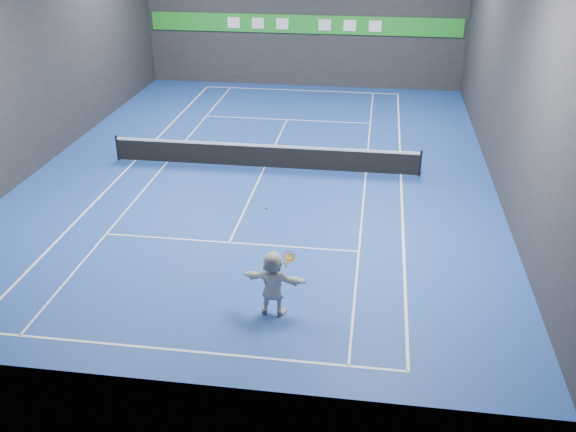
# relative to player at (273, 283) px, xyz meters

# --- Properties ---
(ground) EXTENTS (26.00, 26.00, 0.00)m
(ground) POSITION_rel_player_xyz_m (-2.01, 9.99, -0.91)
(ground) COLOR navy
(ground) RESTS_ON ground
(wall_back) EXTENTS (18.00, 0.10, 9.00)m
(wall_back) POSITION_rel_player_xyz_m (-2.01, 22.99, 3.59)
(wall_back) COLOR #252628
(wall_back) RESTS_ON ground
(wall_front) EXTENTS (18.00, 0.10, 9.00)m
(wall_front) POSITION_rel_player_xyz_m (-2.01, -3.01, 3.59)
(wall_front) COLOR #252628
(wall_front) RESTS_ON ground
(wall_left) EXTENTS (0.10, 26.00, 9.00)m
(wall_left) POSITION_rel_player_xyz_m (-11.01, 9.99, 3.59)
(wall_left) COLOR #252628
(wall_left) RESTS_ON ground
(wall_right) EXTENTS (0.10, 26.00, 9.00)m
(wall_right) POSITION_rel_player_xyz_m (6.99, 9.99, 3.59)
(wall_right) COLOR #252628
(wall_right) RESTS_ON ground
(baseline_near) EXTENTS (10.98, 0.08, 0.01)m
(baseline_near) POSITION_rel_player_xyz_m (-2.01, -1.90, -0.91)
(baseline_near) COLOR white
(baseline_near) RESTS_ON ground
(baseline_far) EXTENTS (10.98, 0.08, 0.01)m
(baseline_far) POSITION_rel_player_xyz_m (-2.01, 21.88, -0.91)
(baseline_far) COLOR white
(baseline_far) RESTS_ON ground
(sideline_doubles_left) EXTENTS (0.08, 23.78, 0.01)m
(sideline_doubles_left) POSITION_rel_player_xyz_m (-7.50, 9.99, -0.91)
(sideline_doubles_left) COLOR white
(sideline_doubles_left) RESTS_ON ground
(sideline_doubles_right) EXTENTS (0.08, 23.78, 0.01)m
(sideline_doubles_right) POSITION_rel_player_xyz_m (3.48, 9.99, -0.91)
(sideline_doubles_right) COLOR white
(sideline_doubles_right) RESTS_ON ground
(sideline_singles_left) EXTENTS (0.06, 23.78, 0.01)m
(sideline_singles_left) POSITION_rel_player_xyz_m (-6.12, 9.99, -0.91)
(sideline_singles_left) COLOR white
(sideline_singles_left) RESTS_ON ground
(sideline_singles_right) EXTENTS (0.06, 23.78, 0.01)m
(sideline_singles_right) POSITION_rel_player_xyz_m (2.10, 9.99, -0.91)
(sideline_singles_right) COLOR white
(sideline_singles_right) RESTS_ON ground
(service_line_near) EXTENTS (8.23, 0.06, 0.01)m
(service_line_near) POSITION_rel_player_xyz_m (-2.01, 3.59, -0.91)
(service_line_near) COLOR white
(service_line_near) RESTS_ON ground
(service_line_far) EXTENTS (8.23, 0.06, 0.01)m
(service_line_far) POSITION_rel_player_xyz_m (-2.01, 16.39, -0.91)
(service_line_far) COLOR white
(service_line_far) RESTS_ON ground
(center_service_line) EXTENTS (0.06, 12.80, 0.01)m
(center_service_line) POSITION_rel_player_xyz_m (-2.01, 9.99, -0.91)
(center_service_line) COLOR white
(center_service_line) RESTS_ON ground
(player) EXTENTS (1.73, 0.72, 1.82)m
(player) POSITION_rel_player_xyz_m (0.00, 0.00, 0.00)
(player) COLOR silver
(player) RESTS_ON ground
(tennis_ball) EXTENTS (0.07, 0.07, 0.07)m
(tennis_ball) POSITION_rel_player_xyz_m (-0.18, 0.22, 2.03)
(tennis_ball) COLOR #B0CF22
(tennis_ball) RESTS_ON player
(tennis_net) EXTENTS (12.50, 0.10, 1.07)m
(tennis_net) POSITION_rel_player_xyz_m (-2.01, 9.99, -0.37)
(tennis_net) COLOR black
(tennis_net) RESTS_ON ground
(sponsor_banner) EXTENTS (17.64, 0.11, 1.00)m
(sponsor_banner) POSITION_rel_player_xyz_m (-2.01, 22.92, 2.59)
(sponsor_banner) COLOR green
(sponsor_banner) RESTS_ON wall_back
(tennis_racket) EXTENTS (0.41, 0.38, 0.48)m
(tennis_racket) POSITION_rel_player_xyz_m (0.40, 0.05, 0.78)
(tennis_racket) COLOR #B01F12
(tennis_racket) RESTS_ON player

